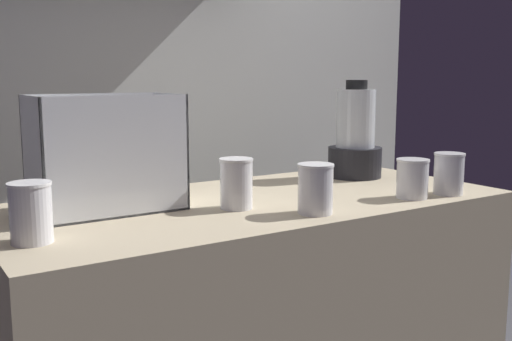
# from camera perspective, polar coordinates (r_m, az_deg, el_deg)

# --- Properties ---
(back_wall_unit) EXTENTS (2.60, 0.24, 2.50)m
(back_wall_unit) POSITION_cam_1_polar(r_m,az_deg,el_deg) (2.29, -10.69, 9.66)
(back_wall_unit) COLOR silver
(back_wall_unit) RESTS_ON ground_plane
(carrot_display_bin) EXTENTS (0.36, 0.20, 0.29)m
(carrot_display_bin) POSITION_cam_1_polar(r_m,az_deg,el_deg) (1.55, -13.70, -0.35)
(carrot_display_bin) COLOR white
(carrot_display_bin) RESTS_ON counter
(blender_pitcher) EXTENTS (0.18, 0.18, 0.32)m
(blender_pitcher) POSITION_cam_1_polar(r_m,az_deg,el_deg) (2.02, 9.42, 2.96)
(blender_pitcher) COLOR black
(blender_pitcher) RESTS_ON counter
(juice_cup_beet_far_left) EXTENTS (0.09, 0.09, 0.12)m
(juice_cup_beet_far_left) POSITION_cam_1_polar(r_m,az_deg,el_deg) (1.30, -20.63, -4.04)
(juice_cup_beet_far_left) COLOR white
(juice_cup_beet_far_left) RESTS_ON counter
(juice_cup_pomegranate_left) EXTENTS (0.09, 0.09, 0.13)m
(juice_cup_pomegranate_left) POSITION_cam_1_polar(r_m,az_deg,el_deg) (1.53, -1.89, -1.49)
(juice_cup_pomegranate_left) COLOR white
(juice_cup_pomegranate_left) RESTS_ON counter
(juice_cup_mango_middle) EXTENTS (0.09, 0.09, 0.12)m
(juice_cup_mango_middle) POSITION_cam_1_polar(r_m,az_deg,el_deg) (1.48, 5.68, -2.05)
(juice_cup_mango_middle) COLOR white
(juice_cup_mango_middle) RESTS_ON counter
(juice_cup_orange_right) EXTENTS (0.09, 0.09, 0.11)m
(juice_cup_orange_right) POSITION_cam_1_polar(r_m,az_deg,el_deg) (1.71, 14.65, -1.00)
(juice_cup_orange_right) COLOR white
(juice_cup_orange_right) RESTS_ON counter
(juice_cup_beet_far_right) EXTENTS (0.09, 0.09, 0.12)m
(juice_cup_beet_far_right) POSITION_cam_1_polar(r_m,az_deg,el_deg) (1.79, 17.87, -0.45)
(juice_cup_beet_far_right) COLOR white
(juice_cup_beet_far_right) RESTS_ON counter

